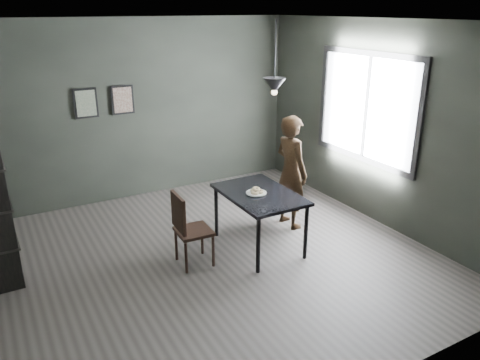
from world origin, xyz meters
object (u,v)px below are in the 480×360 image
cafe_table (259,199)px  wood_chair (187,225)px  woman (291,172)px  pendant_lamp (274,85)px  white_plate (256,193)px

cafe_table → wood_chair: 0.99m
cafe_table → woman: size_ratio=0.75×
pendant_lamp → wood_chair: bearing=-176.4°
pendant_lamp → cafe_table: bearing=-158.2°
white_plate → woman: (0.78, 0.36, 0.04)m
cafe_table → woman: bearing=25.7°
pendant_lamp → woman: bearing=27.7°
wood_chair → pendant_lamp: bearing=6.0°
cafe_table → pendant_lamp: size_ratio=1.39×
wood_chair → pendant_lamp: (1.23, 0.08, 1.53)m
pendant_lamp → white_plate: bearing=-159.9°
white_plate → woman: size_ratio=0.14×
white_plate → cafe_table: bearing=11.8°
wood_chair → pendant_lamp: size_ratio=1.07×
cafe_table → white_plate: white_plate is taller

